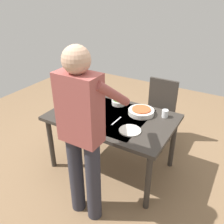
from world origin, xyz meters
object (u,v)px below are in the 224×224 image
object	(u,v)px
serving_bowl_pasta	(141,111)
person_server	(83,130)
dinner_plate_near	(130,130)
dinner_plate_far	(91,113)
chair_near	(159,108)
dining_table	(112,122)
water_cup_near_left	(74,98)
wine_glass_left	(99,113)
side_bowl_salad	(119,102)
water_cup_near_right	(165,114)
wine_bottle	(99,96)

from	to	relation	value
serving_bowl_pasta	person_server	bearing A→B (deg)	81.76
dinner_plate_near	dinner_plate_far	distance (m)	0.57
dinner_plate_far	chair_near	bearing A→B (deg)	-119.41
dining_table	water_cup_near_left	size ratio (longest dim) A/B	15.35
person_server	wine_glass_left	bearing A→B (deg)	-70.62
side_bowl_salad	dinner_plate_near	world-z (taller)	side_bowl_salad
wine_glass_left	water_cup_near_right	distance (m)	0.74
dining_table	water_cup_near_right	size ratio (longest dim) A/B	16.12
chair_near	serving_bowl_pasta	bearing A→B (deg)	89.59
chair_near	side_bowl_salad	world-z (taller)	chair_near
dinner_plate_near	side_bowl_salad	bearing A→B (deg)	-50.01
chair_near	water_cup_near_right	distance (m)	0.65
chair_near	dinner_plate_near	bearing A→B (deg)	92.82
water_cup_near_right	side_bowl_salad	distance (m)	0.61
wine_glass_left	dinner_plate_near	size ratio (longest dim) A/B	0.66
chair_near	wine_glass_left	xyz separation A→B (m)	(0.33, 1.00, 0.30)
water_cup_near_left	dinner_plate_far	distance (m)	0.41
wine_glass_left	side_bowl_salad	distance (m)	0.47
wine_glass_left	water_cup_near_right	xyz separation A→B (m)	(-0.59, -0.45, -0.06)
wine_glass_left	dinner_plate_near	bearing A→B (deg)	178.26
water_cup_near_right	dinner_plate_far	xyz separation A→B (m)	(0.77, 0.36, -0.04)
chair_near	person_server	bearing A→B (deg)	84.89
water_cup_near_right	side_bowl_salad	size ratio (longest dim) A/B	0.49
dining_table	wine_bottle	world-z (taller)	wine_bottle
chair_near	person_server	world-z (taller)	person_server
chair_near	wine_bottle	distance (m)	0.92
serving_bowl_pasta	chair_near	bearing A→B (deg)	-90.41
person_server	water_cup_near_left	distance (m)	1.11
water_cup_near_right	dinner_plate_near	xyz separation A→B (m)	(0.21, 0.46, -0.04)
dining_table	water_cup_near_left	bearing A→B (deg)	-7.76
water_cup_near_right	serving_bowl_pasta	xyz separation A→B (m)	(0.26, 0.07, -0.01)
person_server	wine_bottle	distance (m)	0.99
chair_near	person_server	size ratio (longest dim) A/B	0.54
chair_near	water_cup_near_left	world-z (taller)	chair_near
water_cup_near_right	dinner_plate_near	size ratio (longest dim) A/B	0.38
wine_glass_left	dinner_plate_near	xyz separation A→B (m)	(-0.38, 0.01, -0.10)
person_server	serving_bowl_pasta	distance (m)	0.96
wine_bottle	dinner_plate_far	world-z (taller)	wine_bottle
serving_bowl_pasta	dining_table	bearing A→B (deg)	38.39
dining_table	person_server	size ratio (longest dim) A/B	0.84
chair_near	wine_bottle	xyz separation A→B (m)	(0.56, 0.66, 0.31)
dining_table	side_bowl_salad	size ratio (longest dim) A/B	7.85
water_cup_near_left	side_bowl_salad	size ratio (longest dim) A/B	0.51
serving_bowl_pasta	side_bowl_salad	xyz separation A→B (m)	(0.35, -0.09, 0.00)
wine_bottle	wine_glass_left	world-z (taller)	wine_bottle
water_cup_near_right	serving_bowl_pasta	bearing A→B (deg)	15.26
dining_table	dinner_plate_far	distance (m)	0.27
person_server	dinner_plate_near	xyz separation A→B (m)	(-0.19, -0.53, -0.23)
water_cup_near_right	wine_glass_left	bearing A→B (deg)	37.54
chair_near	dinner_plate_near	world-z (taller)	chair_near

